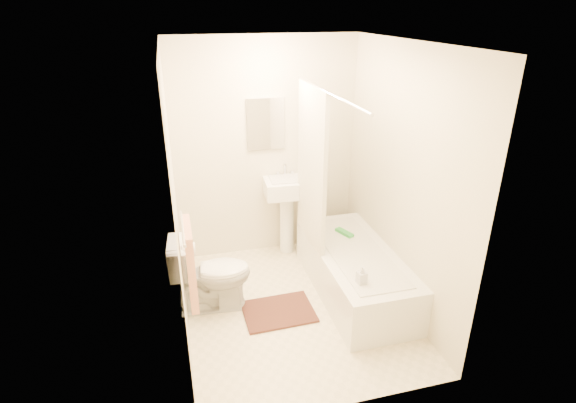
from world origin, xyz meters
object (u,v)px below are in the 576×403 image
object	(u,v)px
bath_mat	(279,311)
bathtub	(354,271)
toilet	(211,274)
soap_bottle	(362,275)
sink	(287,213)

from	to	relation	value
bath_mat	bathtub	bearing A→B (deg)	10.23
toilet	bathtub	distance (m)	1.40
toilet	bath_mat	bearing A→B (deg)	-109.48
bath_mat	toilet	bearing A→B (deg)	156.10
toilet	bath_mat	distance (m)	0.73
toilet	bath_mat	world-z (taller)	toilet
toilet	soap_bottle	world-z (taller)	toilet
sink	bath_mat	bearing A→B (deg)	-105.13
bath_mat	sink	bearing A→B (deg)	71.37
bath_mat	soap_bottle	size ratio (longest dim) A/B	3.82
sink	bath_mat	size ratio (longest dim) A/B	1.52
sink	bathtub	xyz separation A→B (m)	(0.44, -0.95, -0.26)
toilet	sink	world-z (taller)	sink
bathtub	bath_mat	size ratio (longest dim) A/B	2.52
bath_mat	soap_bottle	world-z (taller)	soap_bottle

